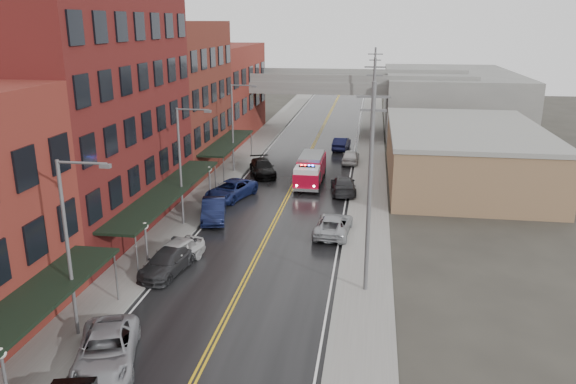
{
  "coord_description": "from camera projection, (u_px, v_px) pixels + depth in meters",
  "views": [
    {
      "loc": [
        7.18,
        -14.72,
        14.98
      ],
      "look_at": [
        1.3,
        24.08,
        3.0
      ],
      "focal_mm": 35.0,
      "sensor_mm": 36.0,
      "label": 1
    }
  ],
  "objects": [
    {
      "name": "parked_car_left_2",
      "position": [
        106.0,
        350.0,
        25.28
      ],
      "size": [
        4.22,
        6.13,
        1.56
      ],
      "primitive_type": "imported",
      "rotation": [
        0.0,
        0.0,
        0.32
      ],
      "color": "gray",
      "rests_on": "ground"
    },
    {
      "name": "parked_car_right_2",
      "position": [
        351.0,
        157.0,
        61.44
      ],
      "size": [
        1.87,
        4.5,
        1.52
      ],
      "primitive_type": "imported",
      "rotation": [
        0.0,
        0.0,
        3.13
      ],
      "color": "silver",
      "rests_on": "ground"
    },
    {
      "name": "brick_building_b",
      "position": [
        85.0,
        108.0,
        40.35
      ],
      "size": [
        9.0,
        20.0,
        18.0
      ],
      "primitive_type": "cube",
      "color": "#5A1917",
      "rests_on": "ground"
    },
    {
      "name": "sidewalk_left",
      "position": [
        200.0,
        200.0,
        48.71
      ],
      "size": [
        3.0,
        160.0,
        0.15
      ],
      "primitive_type": "cube",
      "color": "slate",
      "rests_on": "ground"
    },
    {
      "name": "curb_left",
      "position": [
        219.0,
        201.0,
        48.48
      ],
      "size": [
        0.3,
        160.0,
        0.15
      ],
      "primitive_type": "cube",
      "color": "gray",
      "rests_on": "ground"
    },
    {
      "name": "awning_1",
      "position": [
        168.0,
        191.0,
        41.27
      ],
      "size": [
        2.6,
        18.0,
        3.09
      ],
      "color": "black",
      "rests_on": "ground"
    },
    {
      "name": "utility_pole_1",
      "position": [
        372.0,
        124.0,
        49.54
      ],
      "size": [
        1.8,
        0.24,
        12.0
      ],
      "color": "#59595B",
      "rests_on": "ground"
    },
    {
      "name": "brick_building_far",
      "position": [
        218.0,
        92.0,
        74.32
      ],
      "size": [
        9.0,
        20.0,
        12.0
      ],
      "primitive_type": "cube",
      "color": "maroon",
      "rests_on": "ground"
    },
    {
      "name": "parked_car_right_0",
      "position": [
        333.0,
        225.0,
        40.94
      ],
      "size": [
        2.81,
        5.42,
        1.46
      ],
      "primitive_type": "imported",
      "rotation": [
        0.0,
        0.0,
        3.07
      ],
      "color": "#9A9DA1",
      "rests_on": "ground"
    },
    {
      "name": "street_lamp_0",
      "position": [
        72.0,
        239.0,
        26.31
      ],
      "size": [
        2.64,
        0.22,
        9.0
      ],
      "color": "#59595B",
      "rests_on": "ground"
    },
    {
      "name": "street_lamp_1",
      "position": [
        183.0,
        159.0,
        41.44
      ],
      "size": [
        2.64,
        0.22,
        9.0
      ],
      "color": "#59595B",
      "rests_on": "ground"
    },
    {
      "name": "parked_car_right_1",
      "position": [
        343.0,
        185.0,
        50.74
      ],
      "size": [
        2.73,
        5.52,
        1.54
      ],
      "primitive_type": "imported",
      "rotation": [
        0.0,
        0.0,
        3.25
      ],
      "color": "#2B2C2E",
      "rests_on": "ground"
    },
    {
      "name": "parked_car_left_3",
      "position": [
        167.0,
        262.0,
        34.67
      ],
      "size": [
        2.71,
        5.24,
        1.45
      ],
      "primitive_type": "imported",
      "rotation": [
        0.0,
        0.0,
        -0.14
      ],
      "color": "#2A2A2C",
      "rests_on": "ground"
    },
    {
      "name": "overpass",
      "position": [
        320.0,
        90.0,
        76.2
      ],
      "size": [
        40.0,
        10.0,
        7.5
      ],
      "color": "slate",
      "rests_on": "ground"
    },
    {
      "name": "globe_lamp_2",
      "position": [
        209.0,
        176.0,
        47.93
      ],
      "size": [
        0.44,
        0.44,
        3.12
      ],
      "color": "#59595B",
      "rests_on": "ground"
    },
    {
      "name": "globe_lamp_1",
      "position": [
        146.0,
        235.0,
        34.69
      ],
      "size": [
        0.44,
        0.44,
        3.12
      ],
      "color": "#59595B",
      "rests_on": "ground"
    },
    {
      "name": "awning_0",
      "position": [
        7.0,
        322.0,
        23.3
      ],
      "size": [
        2.6,
        16.0,
        3.09
      ],
      "color": "black",
      "rests_on": "ground"
    },
    {
      "name": "right_far_block",
      "position": [
        448.0,
        100.0,
        81.77
      ],
      "size": [
        18.0,
        30.0,
        8.0
      ],
      "primitive_type": "cube",
      "color": "slate",
      "rests_on": "ground"
    },
    {
      "name": "utility_pole_0",
      "position": [
        370.0,
        187.0,
        30.63
      ],
      "size": [
        1.8,
        0.24,
        12.0
      ],
      "color": "#59595B",
      "rests_on": "ground"
    },
    {
      "name": "utility_pole_2",
      "position": [
        374.0,
        95.0,
        68.46
      ],
      "size": [
        1.8,
        0.24,
        12.0
      ],
      "color": "#59595B",
      "rests_on": "ground"
    },
    {
      "name": "fire_truck",
      "position": [
        310.0,
        170.0,
        53.36
      ],
      "size": [
        3.01,
        7.36,
        2.68
      ],
      "rotation": [
        0.0,
        0.0,
        -0.01
      ],
      "color": "#A40721",
      "rests_on": "ground"
    },
    {
      "name": "awning_2",
      "position": [
        228.0,
        143.0,
        57.82
      ],
      "size": [
        2.6,
        13.0,
        3.09
      ],
      "color": "black",
      "rests_on": "ground"
    },
    {
      "name": "street_lamp_2",
      "position": [
        235.0,
        122.0,
        56.57
      ],
      "size": [
        2.64,
        0.22,
        9.0
      ],
      "color": "#59595B",
      "rests_on": "ground"
    },
    {
      "name": "parked_car_left_4",
      "position": [
        175.0,
        253.0,
        35.66
      ],
      "size": [
        3.18,
        5.19,
        1.65
      ],
      "primitive_type": "imported",
      "rotation": [
        0.0,
        0.0,
        -0.27
      ],
      "color": "#BCBCBC",
      "rests_on": "ground"
    },
    {
      "name": "sidewalk_right",
      "position": [
        370.0,
        208.0,
        46.62
      ],
      "size": [
        3.0,
        160.0,
        0.15
      ],
      "primitive_type": "cube",
      "color": "slate",
      "rests_on": "ground"
    },
    {
      "name": "parked_car_left_6",
      "position": [
        231.0,
        190.0,
        49.21
      ],
      "size": [
        4.31,
        6.26,
        1.59
      ],
      "primitive_type": "imported",
      "rotation": [
        0.0,
        0.0,
        -0.32
      ],
      "color": "#151F50",
      "rests_on": "ground"
    },
    {
      "name": "tan_building",
      "position": [
        463.0,
        156.0,
        54.12
      ],
      "size": [
        14.0,
        22.0,
        5.0
      ],
      "primitive_type": "cube",
      "color": "#8E684C",
      "rests_on": "ground"
    },
    {
      "name": "brick_building_c",
      "position": [
        171.0,
        97.0,
        57.33
      ],
      "size": [
        9.0,
        15.0,
        15.0
      ],
      "primitive_type": "cube",
      "color": "#5A201B",
      "rests_on": "ground"
    },
    {
      "name": "curb_right",
      "position": [
        350.0,
        207.0,
        46.86
      ],
      "size": [
        0.3,
        160.0,
        0.15
      ],
      "primitive_type": "cube",
      "color": "gray",
      "rests_on": "ground"
    },
    {
      "name": "parked_car_right_3",
      "position": [
        341.0,
        143.0,
        67.94
      ],
      "size": [
        2.09,
        4.85,
        1.55
      ],
      "primitive_type": "imported",
      "rotation": [
        0.0,
        0.0,
        3.05
      ],
      "color": "black",
      "rests_on": "ground"
    },
    {
      "name": "globe_lamp_0",
      "position": [
        3.0,
        367.0,
        21.45
      ],
      "size": [
        0.44,
        0.44,
        3.12
      ],
      "color": "#59595B",
      "rests_on": "ground"
    },
    {
      "name": "road",
      "position": [
        283.0,
        205.0,
        47.69
      ],
      "size": [
        11.0,
        160.0,
        0.02
      ],
      "primitive_type": "cube",
      "color": "black",
      "rests_on": "ground"
    },
    {
      "name": "parked_car_left_5",
      "position": [
        214.0,
        210.0,
        43.87
      ],
      "size": [
        2.89,
        5.34,
        1.67
      ],
      "primitive_type": "imported",
      "rotation": [
        0.0,
        0.0,
        0.23
      ],
      "color": "black",
      "rests_on": "ground"
    },
    {
      "name": "parked_car_left_7",
      "position": [
        263.0,
        168.0,
        56.67
      ],
      "size": [
        3.89,
        5.88,
        1.58
      ],
      "primitive_type": "imported",
      "rotation": [
        0.0,
        0.0,
        0.34
      ],
      "color": "black",
      "rests_on": "ground"
    }
  ]
}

